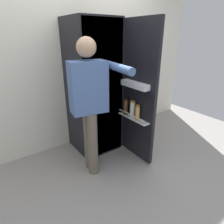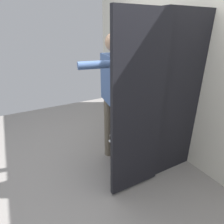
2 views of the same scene
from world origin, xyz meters
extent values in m
plane|color=gray|center=(0.00, 0.00, 0.00)|extent=(5.05, 5.05, 0.00)
cube|color=silver|center=(0.00, 0.89, 1.32)|extent=(4.40, 0.10, 2.65)
cube|color=black|center=(0.00, 0.55, 0.91)|extent=(0.60, 0.59, 1.81)
cube|color=white|center=(0.00, 0.25, 0.91)|extent=(0.56, 0.01, 1.77)
cube|color=white|center=(0.00, 0.30, 0.91)|extent=(0.52, 0.09, 0.01)
cube|color=black|center=(0.32, -0.04, 0.91)|extent=(0.05, 0.57, 1.76)
cube|color=white|center=(0.25, -0.04, 0.60)|extent=(0.10, 0.50, 0.01)
cylinder|color=silver|center=(0.20, -0.04, 0.66)|extent=(0.01, 0.48, 0.01)
cube|color=white|center=(0.25, -0.04, 1.04)|extent=(0.09, 0.43, 0.07)
cylinder|color=tan|center=(0.24, -0.12, 0.70)|extent=(0.06, 0.06, 0.18)
cylinder|color=#996623|center=(0.24, -0.12, 0.80)|extent=(0.05, 0.05, 0.02)
cylinder|color=#EDE5CC|center=(0.25, -0.01, 0.71)|extent=(0.07, 0.07, 0.20)
cylinder|color=#B78933|center=(0.25, -0.01, 0.82)|extent=(0.06, 0.06, 0.02)
cylinder|color=brown|center=(0.24, 0.12, 0.70)|extent=(0.06, 0.06, 0.20)
cylinder|color=black|center=(0.24, 0.12, 0.81)|extent=(0.05, 0.05, 0.02)
cylinder|color=red|center=(-0.11, 0.30, 0.97)|extent=(0.09, 0.09, 0.11)
cylinder|color=#665B4C|center=(-0.32, 0.14, 0.40)|extent=(0.12, 0.12, 0.80)
cylinder|color=#665B4C|center=(-0.35, 0.00, 0.40)|extent=(0.12, 0.12, 0.80)
cube|color=#4C6BA3|center=(-0.33, 0.07, 1.08)|extent=(0.43, 0.29, 0.56)
sphere|color=tan|center=(-0.33, 0.07, 1.49)|extent=(0.21, 0.21, 0.21)
cylinder|color=#4C6BA3|center=(-0.30, 0.26, 1.05)|extent=(0.08, 0.08, 0.53)
cylinder|color=#4C6BA3|center=(-0.11, -0.17, 1.30)|extent=(0.17, 0.54, 0.08)
camera|label=1|loc=(-1.30, -1.72, 1.61)|focal=30.71mm
camera|label=2|loc=(1.65, -1.04, 1.63)|focal=30.68mm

